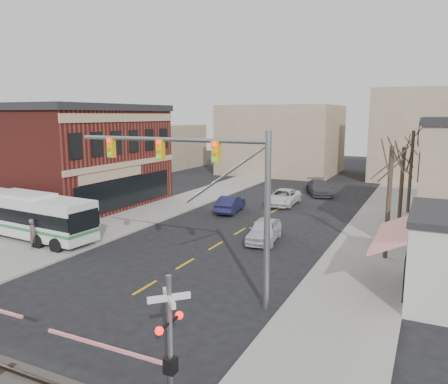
# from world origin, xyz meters

# --- Properties ---
(ground) EXTENTS (160.00, 160.00, 0.00)m
(ground) POSITION_xyz_m (0.00, 0.00, 0.00)
(ground) COLOR black
(ground) RESTS_ON ground
(sidewalk_west) EXTENTS (5.00, 60.00, 0.12)m
(sidewalk_west) POSITION_xyz_m (-9.50, 20.00, 0.06)
(sidewalk_west) COLOR gray
(sidewalk_west) RESTS_ON ground
(sidewalk_east) EXTENTS (5.00, 60.00, 0.12)m
(sidewalk_east) POSITION_xyz_m (9.50, 20.00, 0.06)
(sidewalk_east) COLOR gray
(sidewalk_east) RESTS_ON ground
(brick_building) EXTENTS (30.40, 15.40, 9.60)m
(brick_building) POSITION_xyz_m (-26.98, 16.00, 4.81)
(brick_building) COLOR maroon
(brick_building) RESTS_ON ground
(tree_east_a) EXTENTS (0.28, 0.28, 6.75)m
(tree_east_a) POSITION_xyz_m (10.50, 12.00, 3.50)
(tree_east_a) COLOR #382B21
(tree_east_a) RESTS_ON sidewalk_east
(tree_east_b) EXTENTS (0.28, 0.28, 6.30)m
(tree_east_b) POSITION_xyz_m (10.80, 18.00, 3.27)
(tree_east_b) COLOR #382B21
(tree_east_b) RESTS_ON sidewalk_east
(tree_east_c) EXTENTS (0.28, 0.28, 7.20)m
(tree_east_c) POSITION_xyz_m (11.00, 26.00, 3.72)
(tree_east_c) COLOR #382B21
(tree_east_c) RESTS_ON sidewalk_east
(transit_bus) EXTENTS (12.22, 3.50, 3.10)m
(transit_bus) POSITION_xyz_m (-13.05, 5.77, 1.76)
(transit_bus) COLOR silver
(transit_bus) RESTS_ON ground
(traffic_signal_mast) EXTENTS (10.33, 0.30, 8.00)m
(traffic_signal_mast) POSITION_xyz_m (3.49, 2.51, 5.76)
(traffic_signal_mast) COLOR gray
(traffic_signal_mast) RESTS_ON ground
(rr_crossing_east) EXTENTS (5.60, 1.36, 4.00)m
(rr_crossing_east) POSITION_xyz_m (5.50, -4.83, 1.97)
(rr_crossing_east) COLOR gray
(rr_crossing_east) RESTS_ON ground
(car_a) EXTENTS (2.43, 4.80, 1.57)m
(car_a) POSITION_xyz_m (2.53, 12.41, 0.78)
(car_a) COLOR silver
(car_a) RESTS_ON ground
(car_b) EXTENTS (2.17, 4.72, 1.50)m
(car_b) POSITION_xyz_m (-3.43, 19.72, 0.75)
(car_b) COLOR #161637
(car_b) RESTS_ON ground
(car_c) EXTENTS (2.71, 5.49, 1.50)m
(car_c) POSITION_xyz_m (-0.17, 24.92, 0.75)
(car_c) COLOR silver
(car_c) RESTS_ON ground
(car_d) EXTENTS (4.35, 5.93, 1.60)m
(car_d) POSITION_xyz_m (1.73, 31.74, 0.80)
(car_d) COLOR #3F3E42
(car_d) RESTS_ON ground
(pedestrian_near) EXTENTS (0.57, 0.77, 1.95)m
(pedestrian_near) POSITION_xyz_m (-10.19, 4.06, 1.09)
(pedestrian_near) COLOR #5C4B4A
(pedestrian_near) RESTS_ON sidewalk_west
(pedestrian_far) EXTENTS (1.18, 1.11, 1.92)m
(pedestrian_far) POSITION_xyz_m (-9.68, 8.64, 1.08)
(pedestrian_far) COLOR #3A4465
(pedestrian_far) RESTS_ON sidewalk_west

